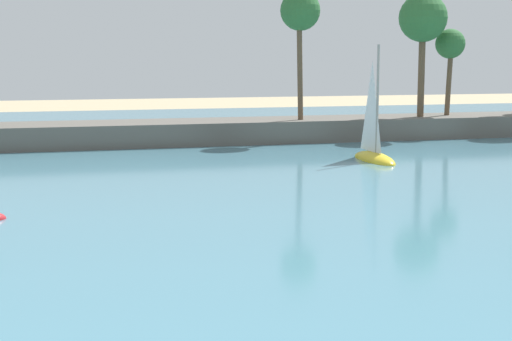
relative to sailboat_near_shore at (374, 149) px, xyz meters
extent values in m
cube|color=teal|center=(-16.37, 6.86, -0.76)|extent=(220.00, 93.26, 0.06)
cube|color=#605B54|center=(-16.37, 13.49, 0.11)|extent=(108.01, 6.00, 1.80)
cylinder|color=brown|center=(9.77, 12.73, 5.10)|extent=(0.65, 0.75, 8.19)
sphere|color=#2D6633|center=(9.77, 12.73, 9.19)|extent=(4.00, 4.00, 4.00)
cylinder|color=brown|center=(-1.10, 12.14, 5.29)|extent=(0.73, 0.77, 8.58)
sphere|color=#2D6633|center=(-1.10, 12.14, 9.57)|extent=(3.14, 3.14, 3.14)
cylinder|color=brown|center=(12.77, 13.49, 4.05)|extent=(0.48, 0.72, 6.09)
sphere|color=#2D6633|center=(12.77, 13.49, 7.09)|extent=(2.52, 2.52, 2.52)
ellipsoid|color=yellow|center=(0.00, -0.12, -0.73)|extent=(1.75, 5.59, 1.11)
cylinder|color=gray|center=(-0.01, -0.40, 3.31)|extent=(0.17, 0.17, 6.96)
pyramid|color=white|center=(0.01, 0.55, 2.79)|extent=(0.20, 2.51, 5.91)
camera|label=1|loc=(-21.04, -47.46, 6.05)|focal=55.42mm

